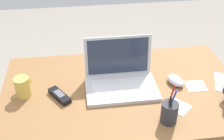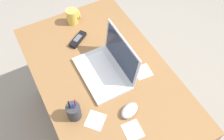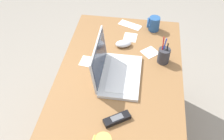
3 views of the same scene
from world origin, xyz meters
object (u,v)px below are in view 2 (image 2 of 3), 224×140
Objects in this scene: laptop at (108,67)px; computer_mouse at (130,110)px; cordless_phone at (78,39)px; pen_holder at (74,111)px; coffee_mug_white at (73,16)px.

laptop is 3.31× the size of computer_mouse.
pen_holder is at bearing -25.53° from cordless_phone.
cordless_phone is at bearing 154.47° from pen_holder.
coffee_mug_white is 0.68m from pen_holder.
laptop reaches higher than computer_mouse.
pen_holder is (-0.11, -0.25, 0.03)m from computer_mouse.
cordless_phone is at bearing -14.15° from coffee_mug_white.
computer_mouse is 1.04× the size of coffee_mug_white.
pen_holder is (0.63, -0.26, -0.00)m from coffee_mug_white.
laptop is 0.28m from computer_mouse.
computer_mouse is 0.75m from coffee_mug_white.
pen_holder is (0.16, -0.28, 0.00)m from laptop.
pen_holder is (0.46, -0.22, 0.04)m from cordless_phone.
laptop is at bearing 1.63° from coffee_mug_white.
pen_holder is at bearing -22.66° from coffee_mug_white.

